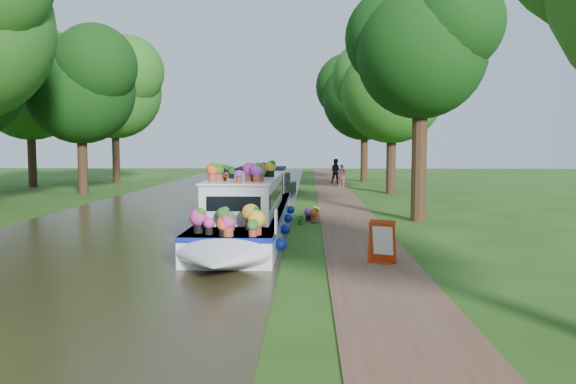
{
  "coord_description": "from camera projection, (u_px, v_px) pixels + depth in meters",
  "views": [
    {
      "loc": [
        -0.33,
        -18.19,
        2.87
      ],
      "look_at": [
        -1.02,
        0.44,
        1.3
      ],
      "focal_mm": 35.0,
      "sensor_mm": 36.0,
      "label": 1
    }
  ],
  "objects": [
    {
      "name": "ground",
      "position": [
        319.0,
        233.0,
        18.34
      ],
      "size": [
        100.0,
        100.0,
        0.0
      ],
      "primitive_type": "plane",
      "color": "#204611",
      "rests_on": "ground"
    },
    {
      "name": "canal_water",
      "position": [
        137.0,
        231.0,
        18.57
      ],
      "size": [
        10.0,
        100.0,
        0.02
      ],
      "primitive_type": "cube",
      "color": "black",
      "rests_on": "ground"
    },
    {
      "name": "towpath",
      "position": [
        355.0,
        233.0,
        18.3
      ],
      "size": [
        2.2,
        100.0,
        0.03
      ],
      "primitive_type": "cube",
      "color": "brown",
      "rests_on": "ground"
    },
    {
      "name": "plant_boat",
      "position": [
        248.0,
        209.0,
        17.8
      ],
      "size": [
        2.29,
        13.52,
        2.28
      ],
      "color": "silver",
      "rests_on": "canal_water"
    },
    {
      "name": "tree_near_overhang",
      "position": [
        421.0,
        44.0,
        20.7
      ],
      "size": [
        5.52,
        5.28,
        8.99
      ],
      "color": "black",
      "rests_on": "ground"
    },
    {
      "name": "tree_near_mid",
      "position": [
        392.0,
        83.0,
        32.65
      ],
      "size": [
        6.9,
        6.6,
        9.4
      ],
      "color": "black",
      "rests_on": "ground"
    },
    {
      "name": "tree_near_far",
      "position": [
        365.0,
        91.0,
        43.58
      ],
      "size": [
        7.59,
        7.26,
        10.3
      ],
      "color": "black",
      "rests_on": "ground"
    },
    {
      "name": "tree_far_c",
      "position": [
        80.0,
        81.0,
        32.32
      ],
      "size": [
        7.13,
        6.82,
        9.59
      ],
      "color": "black",
      "rests_on": "ground"
    },
    {
      "name": "tree_far_d",
      "position": [
        114.0,
        85.0,
        42.27
      ],
      "size": [
        8.05,
        7.7,
        10.85
      ],
      "color": "black",
      "rests_on": "ground"
    },
    {
      "name": "tree_far_h",
      "position": [
        30.0,
        81.0,
        37.46
      ],
      "size": [
        7.82,
        7.48,
        10.49
      ],
      "color": "black",
      "rests_on": "ground"
    },
    {
      "name": "second_boat",
      "position": [
        274.0,
        186.0,
        32.42
      ],
      "size": [
        2.44,
        6.38,
        1.2
      ],
      "rotation": [
        0.0,
        0.0,
        -0.13
      ],
      "color": "black",
      "rests_on": "canal_water"
    },
    {
      "name": "sandwich_board",
      "position": [
        382.0,
        244.0,
        13.56
      ],
      "size": [
        0.69,
        0.72,
        1.01
      ],
      "rotation": [
        0.0,
        0.0,
        -0.4
      ],
      "color": "#AC2D0C",
      "rests_on": "towpath"
    },
    {
      "name": "pedestrian_pink",
      "position": [
        342.0,
        176.0,
        37.51
      ],
      "size": [
        0.66,
        0.56,
        1.53
      ],
      "primitive_type": "imported",
      "rotation": [
        0.0,
        0.0,
        -0.42
      ],
      "color": "pink",
      "rests_on": "towpath"
    },
    {
      "name": "pedestrian_dark",
      "position": [
        336.0,
        171.0,
        41.16
      ],
      "size": [
        0.9,
        0.71,
        1.82
      ],
      "primitive_type": "imported",
      "rotation": [
        0.0,
        0.0,
        0.02
      ],
      "color": "black",
      "rests_on": "towpath"
    },
    {
      "name": "verge_plant",
      "position": [
        301.0,
        219.0,
        20.29
      ],
      "size": [
        0.39,
        0.35,
        0.4
      ],
      "primitive_type": "imported",
      "rotation": [
        0.0,
        0.0,
        -0.09
      ],
      "color": "#27621D",
      "rests_on": "ground"
    }
  ]
}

